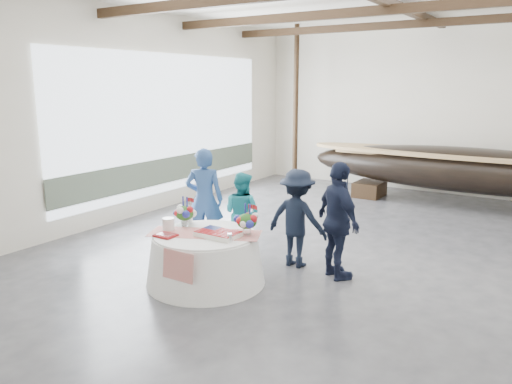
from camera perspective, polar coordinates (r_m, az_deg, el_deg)
The scene contains 13 objects.
floor at distance 9.04m, azimuth 10.39°, elevation -6.79°, with size 10.00×12.00×0.01m, color #3D3D42.
wall_back at distance 14.32m, azimuth 20.04°, elevation 8.87°, with size 10.00×0.02×4.50m, color silver.
wall_front at distance 3.77m, azimuth -25.24°, elevation 0.76°, with size 10.00×0.02×4.50m, color silver.
wall_left at distance 11.41m, azimuth -13.29°, elevation 8.58°, with size 0.02×12.00×4.50m, color silver.
pavilion_structure at distance 9.35m, azimuth 13.33°, elevation 18.60°, with size 9.80×11.76×4.50m.
open_bay at distance 12.13m, azimuth -9.62°, elevation 6.93°, with size 0.03×7.00×3.20m.
longboat_display at distance 12.82m, azimuth 22.85°, elevation 2.38°, with size 7.78×1.56×1.46m.
banquet_table at distance 7.53m, azimuth -5.79°, elevation -7.53°, with size 1.77×1.77×0.76m.
tabletop_items at distance 7.50m, azimuth -5.34°, elevation -3.34°, with size 1.72×1.17×0.40m.
guest_woman_blue at distance 8.87m, azimuth -5.92°, elevation -0.86°, with size 0.67×0.44×1.84m, color navy.
guest_woman_teal at distance 8.67m, azimuth -1.61°, elevation -2.43°, with size 0.70×0.55×1.45m, color teal.
guest_man_left at distance 8.08m, azimuth 4.72°, elevation -3.00°, with size 1.03×0.59×1.60m, color black.
guest_man_right at distance 7.61m, azimuth 9.38°, elevation -3.30°, with size 1.06×0.44×1.80m, color #141A31.
Camera 1 is at (3.16, -7.95, 2.93)m, focal length 35.00 mm.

